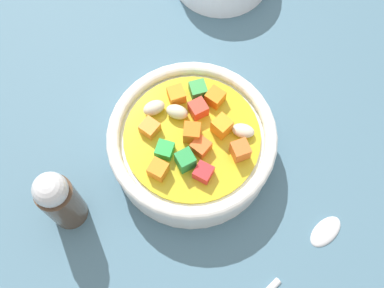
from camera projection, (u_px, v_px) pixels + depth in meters
ground_plane at (192, 156)px, 51.74cm from camera, size 140.00×140.00×2.00cm
soup_bowl_main at (192, 142)px, 48.33cm from camera, size 16.73×16.73×6.13cm
spoon at (287, 272)px, 45.68cm from camera, size 5.44×21.40×0.97cm
pepper_shaker at (59, 200)px, 44.08cm from camera, size 3.48×3.48×9.28cm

